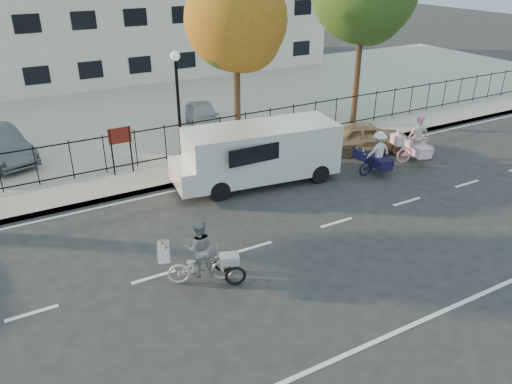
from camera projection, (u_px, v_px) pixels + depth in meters
ground at (254, 247)px, 14.43m from camera, size 120.00×120.00×0.00m
road_markings at (254, 247)px, 14.43m from camera, size 60.00×9.52×0.01m
curb at (187, 182)px, 18.37m from camera, size 60.00×0.10×0.15m
sidewalk at (177, 172)px, 19.20m from camera, size 60.00×2.20×0.15m
parking_lot at (116, 113)px, 26.20m from camera, size 60.00×15.60×0.15m
iron_fence at (166, 143)px, 19.70m from camera, size 58.00×0.06×1.50m
building at (70, 31)px, 32.79m from camera, size 34.00×10.00×6.00m
lamppost at (177, 88)px, 18.65m from camera, size 0.36×0.36×4.33m
street_sign at (120, 142)px, 18.35m from camera, size 0.85×0.06×1.80m
zebra_trike at (200, 259)px, 12.68m from camera, size 2.06×1.33×1.77m
unicorn_bike at (416, 145)px, 20.02m from camera, size 2.01×1.44×1.98m
bull_bike at (377, 157)px, 18.94m from camera, size 1.84×1.27×1.69m
white_van at (259, 152)px, 18.03m from camera, size 6.22×2.70×2.13m
gold_sedan at (366, 137)px, 21.13m from camera, size 4.04×2.67×1.28m
lot_car_d at (203, 116)px, 23.50m from camera, size 2.25×3.75×1.19m
tree_mid at (238, 24)px, 19.46m from camera, size 4.03×4.03×7.38m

